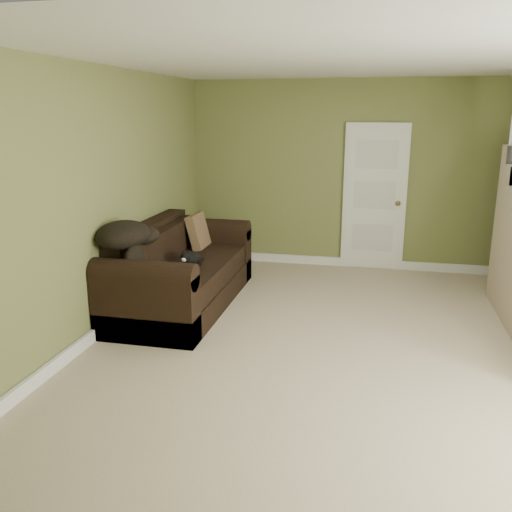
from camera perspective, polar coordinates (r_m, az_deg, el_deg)
The scene contains 14 objects.
floor at distance 5.37m, azimuth 10.25°, elevation -9.03°, with size 5.00×5.50×0.01m, color tan.
ceiling at distance 4.93m, azimuth 11.72°, elevation 19.78°, with size 5.00×5.50×0.01m, color white.
wall_back at distance 7.71m, azimuth 11.73°, elevation 8.24°, with size 5.00×0.04×2.60m, color olive.
wall_front at distance 2.33m, azimuth 8.30°, elevation -6.83°, with size 5.00×0.04×2.60m, color olive.
wall_left at distance 5.65m, azimuth -15.43°, elevation 5.66°, with size 0.04×5.50×2.60m, color olive.
baseboard_back at distance 7.92m, azimuth 11.26°, elevation -0.73°, with size 5.00×0.04×0.12m, color white.
baseboard_left at distance 5.95m, azimuth -14.35°, elevation -6.21°, with size 0.04×5.50×0.12m, color white.
door at distance 7.71m, azimuth 12.36°, elevation 5.99°, with size 0.86×0.12×2.02m.
sofa at distance 6.26m, azimuth -8.06°, elevation -1.91°, with size 1.03×2.38×0.94m.
side_table at distance 7.48m, azimuth -6.45°, elevation 0.42°, with size 0.52×0.52×0.80m.
cat at distance 6.02m, azimuth -6.91°, elevation -0.28°, with size 0.20×0.43×0.21m.
banana at distance 5.71m, azimuth -7.12°, elevation -1.62°, with size 0.06×0.22×0.06m, color gold.
throw_pillow at distance 6.82m, azimuth -6.10°, elevation 2.63°, with size 0.11×0.43×0.43m, color #44301B.
throw_blanket at distance 5.54m, azimuth -13.84°, elevation 2.17°, with size 0.51×0.67×0.28m, color black.
Camera 1 is at (0.15, -4.91, 2.16)m, focal length 38.00 mm.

